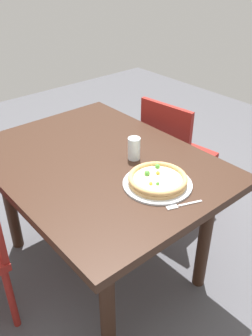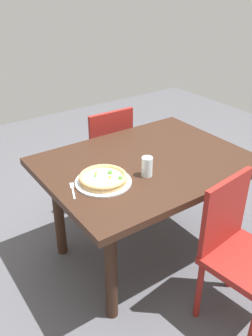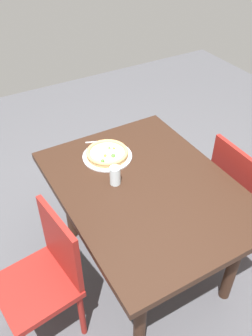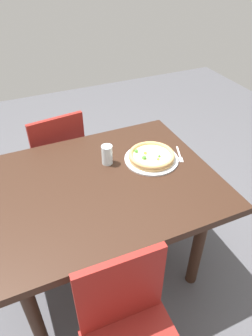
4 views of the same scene
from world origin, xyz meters
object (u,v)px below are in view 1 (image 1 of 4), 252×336
at_px(dining_table, 99,175).
at_px(chair_near, 174,154).
at_px(fork, 181,205).
at_px(pizza, 158,179).
at_px(plate, 157,184).
at_px(drinking_glass, 134,148).

distance_m(dining_table, chair_near, 0.73).
bearing_deg(fork, chair_near, -114.54).
xyz_separation_m(pizza, fork, (-0.18, 0.03, -0.03)).
height_order(dining_table, chair_near, chair_near).
xyz_separation_m(plate, fork, (-0.18, 0.03, -0.00)).
bearing_deg(chair_near, dining_table, -89.20).
height_order(pizza, fork, pizza).
bearing_deg(pizza, plate, 167.25).
bearing_deg(dining_table, fork, -175.77).
bearing_deg(pizza, drinking_glass, -17.11).
relative_size(dining_table, plate, 4.01).
bearing_deg(fork, pizza, -78.73).
distance_m(dining_table, plate, 0.38).
bearing_deg(plate, dining_table, 11.21).
height_order(dining_table, plate, plate).
height_order(plate, drinking_glass, drinking_glass).
distance_m(dining_table, drinking_glass, 0.24).
xyz_separation_m(dining_table, plate, (-0.36, -0.07, 0.10)).
bearing_deg(dining_table, chair_near, -82.02).
bearing_deg(pizza, fork, 169.76).
height_order(chair_near, fork, chair_near).
distance_m(chair_near, drinking_glass, 0.68).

